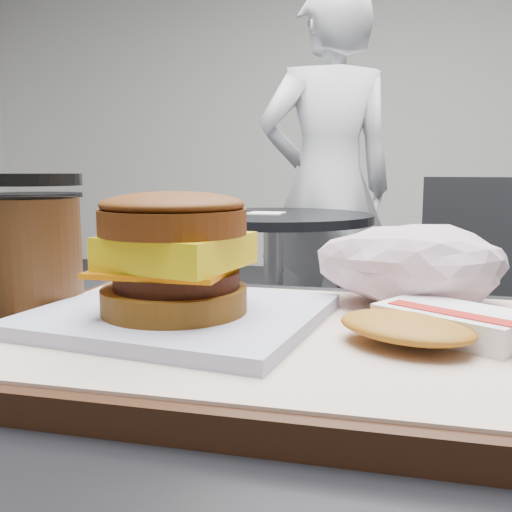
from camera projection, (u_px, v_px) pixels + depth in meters
The scene contains 10 objects.
serving_tray at pixel (265, 342), 0.39m from camera, with size 0.38×0.28×0.02m.
breakfast_sandwich at pixel (176, 269), 0.39m from camera, with size 0.21×0.19×0.09m.
hash_brown at pixel (432, 324), 0.36m from camera, with size 0.14×0.13×0.02m.
crumpled_wrapper at pixel (411, 264), 0.45m from camera, with size 0.15×0.11×0.06m, color silver, non-canonical shape.
coffee_cup at pixel (34, 258), 0.45m from camera, with size 0.08×0.08×0.12m.
neighbor_table at pixel (273, 270), 2.03m from camera, with size 0.70×0.70×0.75m.
napkin at pixel (266, 213), 2.01m from camera, with size 0.12×0.12×0.00m, color white.
neighbor_chair at pixel (442, 291), 1.87m from camera, with size 0.65×0.54×0.88m.
patron at pixel (328, 188), 2.43m from camera, with size 0.60×0.40×1.65m, color silver.
bg_table_mid at pixel (35, 220), 4.01m from camera, with size 0.66×0.66×0.75m.
Camera 1 is at (0.07, -0.31, 0.90)m, focal length 40.00 mm.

